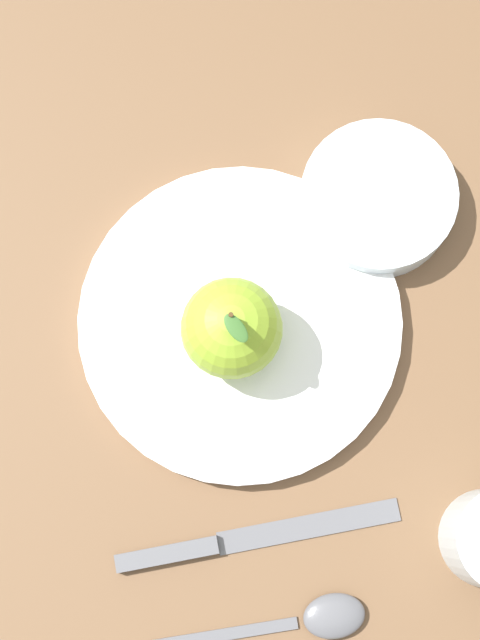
% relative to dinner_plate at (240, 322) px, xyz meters
% --- Properties ---
extents(ground_plane, '(2.40, 2.40, 0.00)m').
position_rel_dinner_plate_xyz_m(ground_plane, '(0.04, -0.02, -0.01)').
color(ground_plane, brown).
extents(dinner_plate, '(0.26, 0.26, 0.02)m').
position_rel_dinner_plate_xyz_m(dinner_plate, '(0.00, 0.00, 0.00)').
color(dinner_plate, white).
rests_on(dinner_plate, ground_plane).
extents(apple, '(0.08, 0.08, 0.09)m').
position_rel_dinner_plate_xyz_m(apple, '(0.01, -0.01, 0.05)').
color(apple, '#8CB22D').
rests_on(apple, dinner_plate).
extents(side_bowl, '(0.13, 0.13, 0.03)m').
position_rel_dinner_plate_xyz_m(side_bowl, '(-0.05, 0.14, 0.01)').
color(side_bowl, silver).
rests_on(side_bowl, ground_plane).
extents(knife, '(0.06, 0.23, 0.01)m').
position_rel_dinner_plate_xyz_m(knife, '(0.16, -0.07, -0.01)').
color(knife, '#59595E').
rests_on(knife, ground_plane).
extents(spoon, '(0.06, 0.16, 0.01)m').
position_rel_dinner_plate_xyz_m(spoon, '(0.24, -0.04, -0.00)').
color(spoon, '#59595E').
rests_on(spoon, ground_plane).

